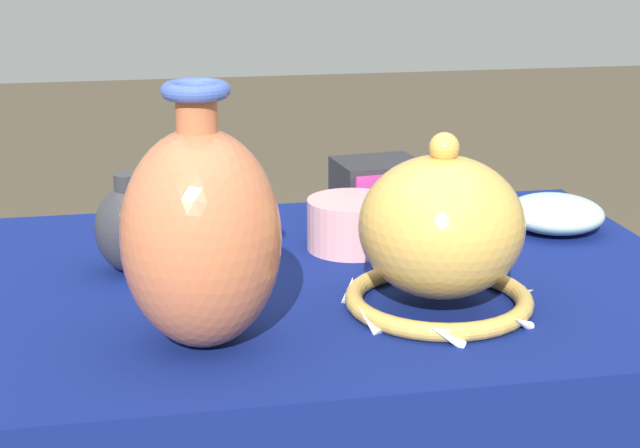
{
  "coord_description": "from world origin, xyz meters",
  "views": [
    {
      "loc": [
        -0.25,
        -1.2,
        1.23
      ],
      "look_at": [
        -0.04,
        -0.13,
        0.89
      ],
      "focal_mm": 55.0,
      "sensor_mm": 36.0,
      "label": 1
    }
  ],
  "objects_px": {
    "vase_tall_bulbous": "(201,236)",
    "pot_squat_rose": "(352,224)",
    "mosaic_tile_box": "(378,190)",
    "vase_dome_bell": "(441,237)",
    "jar_round_charcoal": "(130,228)",
    "bowl_shallow_celadon": "(555,213)"
  },
  "relations": [
    {
      "from": "vase_dome_bell",
      "to": "jar_round_charcoal",
      "type": "distance_m",
      "value": 0.42
    },
    {
      "from": "mosaic_tile_box",
      "to": "bowl_shallow_celadon",
      "type": "xyz_separation_m",
      "value": [
        0.25,
        -0.12,
        -0.02
      ]
    },
    {
      "from": "vase_tall_bulbous",
      "to": "pot_squat_rose",
      "type": "bearing_deg",
      "value": 51.46
    },
    {
      "from": "vase_tall_bulbous",
      "to": "vase_dome_bell",
      "type": "xyz_separation_m",
      "value": [
        0.29,
        0.05,
        -0.04
      ]
    },
    {
      "from": "mosaic_tile_box",
      "to": "bowl_shallow_celadon",
      "type": "relative_size",
      "value": 0.95
    },
    {
      "from": "bowl_shallow_celadon",
      "to": "pot_squat_rose",
      "type": "height_order",
      "value": "pot_squat_rose"
    },
    {
      "from": "bowl_shallow_celadon",
      "to": "pot_squat_rose",
      "type": "xyz_separation_m",
      "value": [
        -0.32,
        -0.03,
        0.01
      ]
    },
    {
      "from": "jar_round_charcoal",
      "to": "vase_tall_bulbous",
      "type": "bearing_deg",
      "value": -73.1
    },
    {
      "from": "vase_dome_bell",
      "to": "mosaic_tile_box",
      "type": "bearing_deg",
      "value": 87.02
    },
    {
      "from": "jar_round_charcoal",
      "to": "vase_dome_bell",
      "type": "bearing_deg",
      "value": -29.13
    },
    {
      "from": "vase_tall_bulbous",
      "to": "mosaic_tile_box",
      "type": "distance_m",
      "value": 0.54
    },
    {
      "from": "vase_tall_bulbous",
      "to": "bowl_shallow_celadon",
      "type": "height_order",
      "value": "vase_tall_bulbous"
    },
    {
      "from": "vase_dome_bell",
      "to": "mosaic_tile_box",
      "type": "xyz_separation_m",
      "value": [
        0.02,
        0.38,
        -0.04
      ]
    },
    {
      "from": "vase_dome_bell",
      "to": "pot_squat_rose",
      "type": "relative_size",
      "value": 1.88
    },
    {
      "from": "mosaic_tile_box",
      "to": "vase_tall_bulbous",
      "type": "bearing_deg",
      "value": -131.72
    },
    {
      "from": "vase_dome_bell",
      "to": "pot_squat_rose",
      "type": "distance_m",
      "value": 0.25
    },
    {
      "from": "pot_squat_rose",
      "to": "vase_dome_bell",
      "type": "bearing_deg",
      "value": -77.49
    },
    {
      "from": "vase_dome_bell",
      "to": "pot_squat_rose",
      "type": "bearing_deg",
      "value": 102.51
    },
    {
      "from": "mosaic_tile_box",
      "to": "pot_squat_rose",
      "type": "relative_size",
      "value": 1.08
    },
    {
      "from": "vase_tall_bulbous",
      "to": "jar_round_charcoal",
      "type": "distance_m",
      "value": 0.27
    },
    {
      "from": "jar_round_charcoal",
      "to": "pot_squat_rose",
      "type": "xyz_separation_m",
      "value": [
        0.31,
        0.04,
        -0.02
      ]
    },
    {
      "from": "bowl_shallow_celadon",
      "to": "mosaic_tile_box",
      "type": "bearing_deg",
      "value": 154.8
    }
  ]
}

